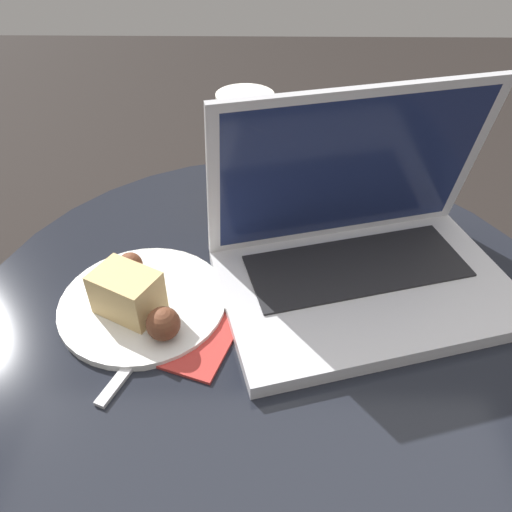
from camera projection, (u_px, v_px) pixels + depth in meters
ground_plane at (267, 505)px, 0.93m from camera, size 6.00×6.00×0.00m
table at (270, 381)px, 0.69m from camera, size 0.73×0.73×0.52m
napkin at (161, 319)px, 0.58m from camera, size 0.21×0.18×0.00m
laptop at (361, 249)px, 0.61m from camera, size 0.40×0.31×0.24m
beer_glass at (246, 159)px, 0.69m from camera, size 0.08×0.08×0.18m
snack_plate at (139, 300)px, 0.58m from camera, size 0.20×0.20×0.06m
fork at (153, 335)px, 0.56m from camera, size 0.08×0.17×0.00m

